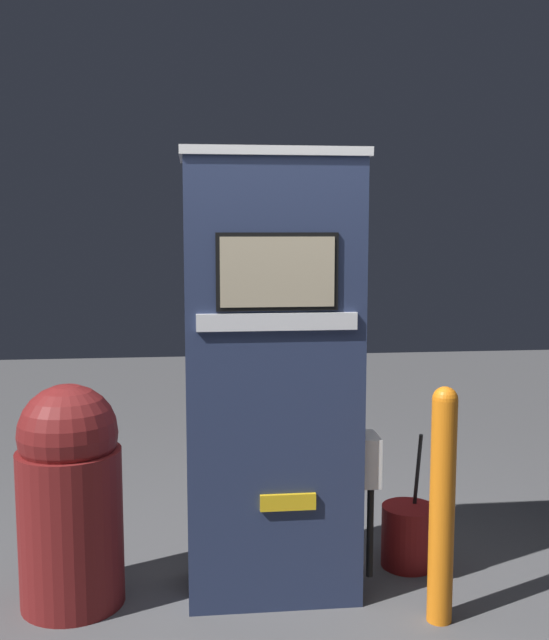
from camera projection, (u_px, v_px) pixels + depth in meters
name	position (u px, v px, depth m)	size (l,w,h in m)	color
ground_plane	(277.00, 612.00, 3.45)	(14.00, 14.00, 0.00)	#4C4C4F
gas_pump	(273.00, 378.00, 3.54)	(0.91, 0.47, 2.11)	#232D4C
safety_bollard	(442.00, 501.00, 3.31)	(0.11, 0.11, 1.08)	orange
trash_bin	(70.00, 494.00, 3.48)	(0.48, 0.48, 1.05)	maroon
squeegee_bucket	(408.00, 535.00, 3.91)	(0.28, 0.28, 0.72)	maroon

